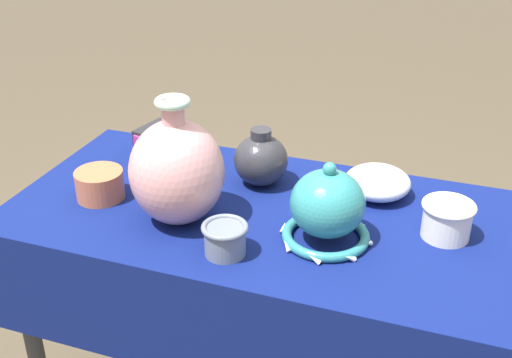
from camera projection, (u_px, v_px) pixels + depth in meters
The scene contains 9 objects.
display_table at pixel (260, 246), 1.56m from camera, with size 1.21×0.61×0.76m.
vase_tall_bulbous at pixel (177, 171), 1.44m from camera, with size 0.22×0.22×0.30m.
vase_dome_bell at pixel (327, 209), 1.38m from camera, with size 0.21×0.21×0.19m.
mosaic_tile_box at pixel (169, 146), 1.74m from camera, with size 0.18×0.15×0.09m.
pot_squat_terracotta at pixel (100, 185), 1.57m from camera, with size 0.12×0.12×0.07m, color #BC6642.
jar_round_charcoal at pixel (261, 160), 1.62m from camera, with size 0.14×0.14×0.15m.
bowl_shallow_porcelain at pixel (377, 182), 1.58m from camera, with size 0.16×0.16×0.07m, color white.
cup_wide_slate at pixel (225, 238), 1.35m from camera, with size 0.10×0.10×0.07m.
cup_wide_ivory at pixel (447, 219), 1.41m from camera, with size 0.12×0.12×0.08m.
Camera 1 is at (0.42, -1.25, 1.54)m, focal length 45.00 mm.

